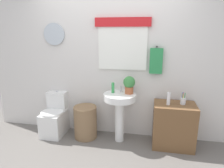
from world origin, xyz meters
TOP-DOWN VIEW (x-y plane):
  - back_wall at (0.00, 1.15)m, footprint 4.40×0.18m
  - toilet at (-0.97, 0.88)m, footprint 0.38×0.51m
  - laundry_hamper at (-0.39, 0.85)m, footprint 0.39×0.39m
  - pedestal_sink at (0.20, 0.85)m, footprint 0.52×0.52m
  - faucet at (0.20, 0.97)m, footprint 0.03×0.03m
  - wooden_cabinet at (1.06, 0.85)m, footprint 0.63×0.44m
  - soap_bottle at (0.08, 0.90)m, footprint 0.05×0.05m
  - potted_plant at (0.34, 0.91)m, footprint 0.19×0.19m
  - lotion_bottle at (0.95, 0.81)m, footprint 0.05×0.05m
  - toothbrush_cup at (1.16, 0.87)m, footprint 0.08×0.08m

SIDE VIEW (x-z plane):
  - laundry_hamper at x=-0.39m, z-range 0.00..0.56m
  - toilet at x=-0.97m, z-range -0.09..0.67m
  - wooden_cabinet at x=1.06m, z-range 0.00..0.71m
  - pedestal_sink at x=0.20m, z-range 0.21..1.02m
  - toothbrush_cup at x=1.16m, z-range 0.67..0.85m
  - lotion_bottle at x=0.95m, z-range 0.71..0.90m
  - faucet at x=0.20m, z-range 0.82..0.92m
  - soap_bottle at x=0.08m, z-range 0.82..0.98m
  - potted_plant at x=0.34m, z-range 0.83..1.11m
  - back_wall at x=0.00m, z-range 0.01..2.61m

